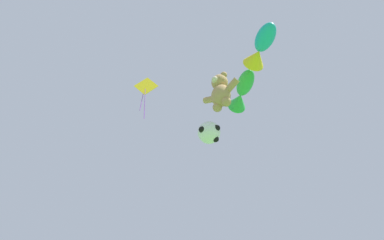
% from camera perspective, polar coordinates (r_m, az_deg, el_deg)
% --- Properties ---
extents(teddy_bear_kite, '(1.94, 0.85, 1.97)m').
position_cam_1_polar(teddy_bear_kite, '(11.31, 6.33, 6.34)').
color(teddy_bear_kite, tan).
extents(soccer_ball_kite, '(1.05, 1.05, 0.97)m').
position_cam_1_polar(soccer_ball_kite, '(10.72, 3.84, -2.78)').
color(soccer_ball_kite, white).
extents(fish_kite_emerald, '(2.40, 2.13, 0.90)m').
position_cam_1_polar(fish_kite_emerald, '(12.54, 11.01, 6.08)').
color(fish_kite_emerald, green).
extents(fish_kite_teal, '(2.01, 1.73, 0.87)m').
position_cam_1_polar(fish_kite_teal, '(10.76, 14.97, 15.20)').
color(fish_kite_teal, '#19ADB2').
extents(diamond_kite, '(1.01, 1.03, 3.17)m').
position_cam_1_polar(diamond_kite, '(14.92, -10.23, 7.00)').
color(diamond_kite, yellow).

